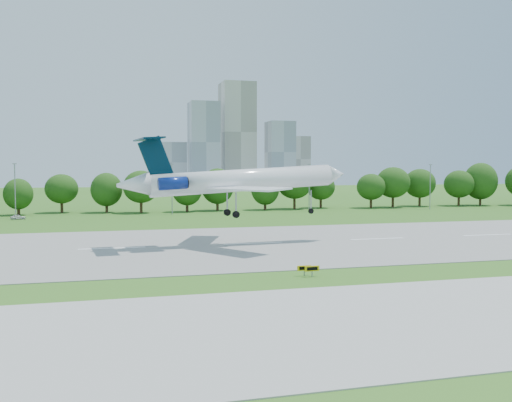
% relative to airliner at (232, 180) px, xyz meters
% --- Properties ---
extents(ground, '(600.00, 600.00, 0.00)m').
position_rel_airliner_xyz_m(ground, '(-16.84, -24.83, -9.36)').
color(ground, '#245516').
rests_on(ground, ground).
extents(runway, '(400.00, 45.00, 0.08)m').
position_rel_airliner_xyz_m(runway, '(-16.84, 0.17, -9.32)').
color(runway, gray).
rests_on(runway, ground).
extents(taxiway, '(400.00, 23.00, 0.08)m').
position_rel_airliner_xyz_m(taxiway, '(-16.84, -42.83, -9.32)').
color(taxiway, '#ADADA8').
rests_on(taxiway, ground).
extents(tree_line, '(288.40, 8.40, 10.40)m').
position_rel_airliner_xyz_m(tree_line, '(-16.84, 67.17, -3.17)').
color(tree_line, '#382314').
rests_on(tree_line, ground).
extents(light_poles, '(175.90, 0.25, 12.19)m').
position_rel_airliner_xyz_m(light_poles, '(-19.34, 57.17, -3.02)').
color(light_poles, gray).
rests_on(light_poles, ground).
extents(skyline, '(127.00, 52.00, 80.00)m').
position_rel_airliner_xyz_m(skyline, '(83.32, 365.78, 21.10)').
color(skyline, '#B2B2B7').
rests_on(skyline, ground).
extents(airliner, '(34.82, 25.21, 11.46)m').
position_rel_airliner_xyz_m(airliner, '(0.00, 0.00, 0.00)').
color(airliner, white).
rests_on(airliner, ground).
extents(taxi_sign_centre, '(1.58, 0.32, 1.10)m').
position_rel_airliner_xyz_m(taxi_sign_centre, '(2.45, -25.93, -8.54)').
color(taxi_sign_centre, gray).
rests_on(taxi_sign_centre, ground).
extents(taxi_sign_right, '(1.51, 0.22, 1.06)m').
position_rel_airliner_xyz_m(taxi_sign_right, '(1.85, -25.28, -8.58)').
color(taxi_sign_right, gray).
rests_on(taxi_sign_right, ground).
extents(service_vehicle_b, '(3.36, 2.04, 1.07)m').
position_rel_airliner_xyz_m(service_vehicle_b, '(-35.69, 52.14, -8.82)').
color(service_vehicle_b, silver).
rests_on(service_vehicle_b, ground).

